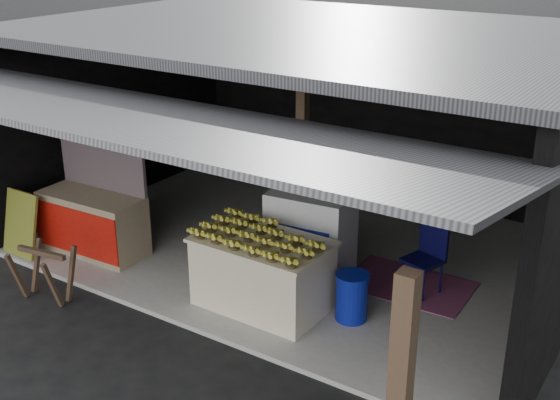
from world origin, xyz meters
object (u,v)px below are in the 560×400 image
Objects in this scene: banana_table at (263,273)px; neighbor_stall at (94,220)px; white_crate at (311,234)px; water_barrel at (352,298)px; plastic_chair at (428,253)px; sawhorse at (44,269)px.

neighbor_stall is at bearing -178.70° from banana_table.
white_crate is at bearing 17.49° from neighbor_stall.
water_barrel is at bearing 2.83° from neighbor_stall.
neighbor_stall is 4.40m from plastic_chair.
white_crate reaches higher than sawhorse.
neighbor_stall reaches higher than white_crate.
banana_table is 2.88× the size of water_barrel.
white_crate is 2.96m from neighbor_stall.
white_crate is (0.06, 0.97, 0.13)m from banana_table.
plastic_chair is at bearing 67.90° from water_barrel.
plastic_chair is (4.16, 1.43, 0.05)m from neighbor_stall.
water_barrel is (1.00, 0.31, -0.16)m from banana_table.
neighbor_stall is 2.18× the size of sawhorse.
water_barrel is (3.72, 0.35, -0.19)m from neighbor_stall.
banana_table is 2.00m from plastic_chair.
neighbor_stall reaches higher than banana_table.
neighbor_stall reaches higher than plastic_chair.
white_crate reaches higher than plastic_chair.
neighbor_stall is at bearing -143.90° from plastic_chair.
water_barrel is at bearing -41.35° from white_crate.
water_barrel is (0.94, -0.66, -0.29)m from white_crate.
white_crate is at bearing 144.74° from water_barrel.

